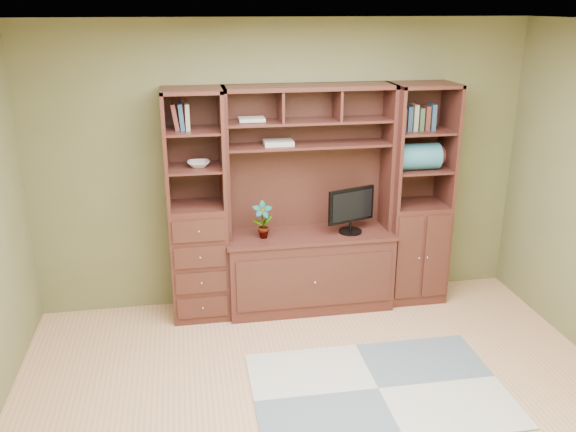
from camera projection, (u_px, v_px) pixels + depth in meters
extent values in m
cube|color=tan|center=(333.00, 426.00, 4.12)|extent=(4.60, 4.10, 0.04)
cube|color=white|center=(344.00, 24.00, 3.27)|extent=(4.60, 4.10, 0.04)
cube|color=olive|center=(283.00, 166.00, 5.55)|extent=(4.50, 0.04, 2.60)
cube|color=#441E18|center=(310.00, 203.00, 5.43)|extent=(1.54, 0.53, 2.05)
cube|color=#441E18|center=(197.00, 207.00, 5.31)|extent=(0.50, 0.45, 2.05)
cube|color=#441E18|center=(417.00, 195.00, 5.64)|extent=(0.55, 0.45, 2.05)
cube|color=#969B9B|center=(378.00, 389.00, 4.51)|extent=(1.86, 1.25, 0.01)
cube|color=black|center=(351.00, 202.00, 5.46)|extent=(0.51, 0.35, 0.58)
imported|color=#9E5435|center=(263.00, 220.00, 5.37)|extent=(0.18, 0.12, 0.34)
cube|color=#B7AA9C|center=(278.00, 143.00, 5.29)|extent=(0.25, 0.19, 0.04)
imported|color=silver|center=(198.00, 164.00, 5.18)|extent=(0.19, 0.19, 0.05)
cube|color=teal|center=(416.00, 157.00, 5.45)|extent=(0.41, 0.24, 0.24)
cube|color=brown|center=(433.00, 156.00, 5.62)|extent=(0.31, 0.17, 0.17)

